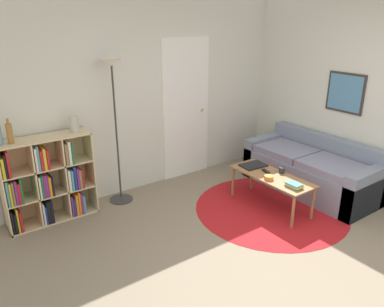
# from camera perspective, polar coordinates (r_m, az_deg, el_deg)

# --- Properties ---
(ground_plane) EXTENTS (14.00, 14.00, 0.00)m
(ground_plane) POSITION_cam_1_polar(r_m,az_deg,el_deg) (3.91, 14.41, -17.60)
(ground_plane) COLOR gray
(wall_back) EXTENTS (7.33, 0.11, 2.60)m
(wall_back) POSITION_cam_1_polar(r_m,az_deg,el_deg) (5.29, -6.53, 8.48)
(wall_back) COLOR silver
(wall_back) RESTS_ON ground_plane
(wall_right) EXTENTS (0.08, 5.62, 2.60)m
(wall_right) POSITION_cam_1_polar(r_m,az_deg,el_deg) (5.76, 19.94, 8.50)
(wall_right) COLOR silver
(wall_right) RESTS_ON ground_plane
(rug) EXTENTS (1.95, 1.95, 0.01)m
(rug) POSITION_cam_1_polar(r_m,az_deg,el_deg) (5.02, 11.91, -8.19)
(rug) COLOR #B2191E
(rug) RESTS_ON ground_plane
(bookshelf) EXTENTS (1.04, 0.34, 1.05)m
(bookshelf) POSITION_cam_1_polar(r_m,az_deg,el_deg) (4.79, -21.28, -4.02)
(bookshelf) COLOR beige
(bookshelf) RESTS_ON ground_plane
(floor_lamp) EXTENTS (0.31, 0.31, 1.89)m
(floor_lamp) POSITION_cam_1_polar(r_m,az_deg,el_deg) (4.75, -11.85, 8.65)
(floor_lamp) COLOR #333333
(floor_lamp) RESTS_ON ground_plane
(couch) EXTENTS (0.83, 1.86, 0.74)m
(couch) POSITION_cam_1_polar(r_m,az_deg,el_deg) (5.62, 17.88, -2.42)
(couch) COLOR gray
(couch) RESTS_ON ground_plane
(coffee_table) EXTENTS (0.44, 1.13, 0.45)m
(coffee_table) POSITION_cam_1_polar(r_m,az_deg,el_deg) (4.91, 12.01, -3.77)
(coffee_table) COLOR #996B42
(coffee_table) RESTS_ON ground_plane
(laptop) EXTENTS (0.35, 0.26, 0.02)m
(laptop) POSITION_cam_1_polar(r_m,az_deg,el_deg) (5.13, 9.29, -1.78)
(laptop) COLOR black
(laptop) RESTS_ON coffee_table
(bowl) EXTENTS (0.12, 0.12, 0.05)m
(bowl) POSITION_cam_1_polar(r_m,az_deg,el_deg) (4.75, 11.62, -3.61)
(bowl) COLOR orange
(bowl) RESTS_ON coffee_table
(book_stack_on_table) EXTENTS (0.12, 0.20, 0.06)m
(book_stack_on_table) POSITION_cam_1_polar(r_m,az_deg,el_deg) (4.60, 15.29, -4.71)
(book_stack_on_table) COLOR teal
(book_stack_on_table) RESTS_ON coffee_table
(cup) EXTENTS (0.07, 0.07, 0.08)m
(cup) POSITION_cam_1_polar(r_m,az_deg,el_deg) (4.97, 13.54, -2.49)
(cup) COLOR #28282D
(cup) RESTS_ON coffee_table
(remote) EXTENTS (0.08, 0.15, 0.02)m
(remote) POSITION_cam_1_polar(r_m,az_deg,el_deg) (4.97, 11.18, -2.67)
(remote) COLOR black
(remote) RESTS_ON coffee_table
(bottle_middle) EXTENTS (0.06, 0.06, 0.28)m
(bottle_middle) POSITION_cam_1_polar(r_m,az_deg,el_deg) (4.50, -26.03, 2.80)
(bottle_middle) COLOR olive
(bottle_middle) RESTS_ON bookshelf
(vase_on_shelf) EXTENTS (0.10, 0.10, 0.19)m
(vase_on_shelf) POSITION_cam_1_polar(r_m,az_deg,el_deg) (4.68, -17.57, 4.28)
(vase_on_shelf) COLOR #B7B2A8
(vase_on_shelf) RESTS_ON bookshelf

